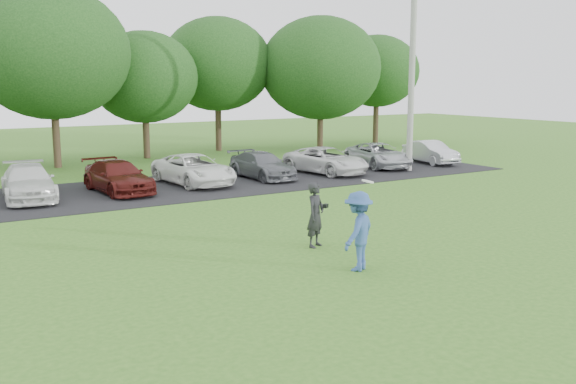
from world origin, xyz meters
name	(u,v)px	position (x,y,z in m)	size (l,w,h in m)	color
ground	(371,273)	(0.00, 0.00, 0.00)	(100.00, 100.00, 0.00)	#33671D
parking_lot	(160,189)	(0.00, 13.00, 0.01)	(32.00, 6.50, 0.03)	black
utility_pole	(412,62)	(11.74, 11.70, 5.00)	(0.28, 0.28, 10.01)	#9B9B96
frisbee_player	(358,231)	(-0.11, 0.35, 0.90)	(1.34, 1.15, 2.10)	#32528D
camera_bystander	(316,215)	(0.23, 2.54, 0.83)	(0.72, 0.64, 1.67)	black
parked_cars	(156,174)	(-0.10, 13.15, 0.60)	(30.77, 4.86, 1.21)	#54565C
tree_row	(117,66)	(1.51, 22.76, 4.91)	(42.39, 9.85, 8.64)	#38281C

